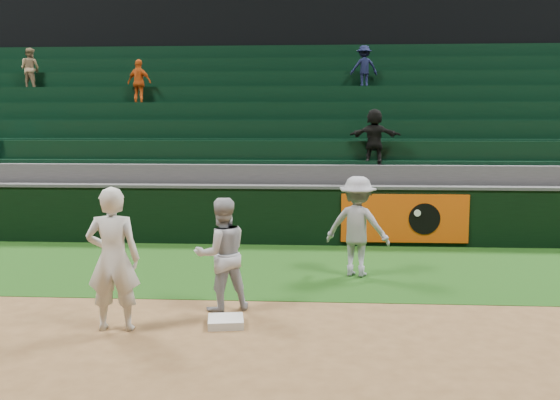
# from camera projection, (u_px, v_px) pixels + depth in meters

# --- Properties ---
(ground) EXTENTS (70.00, 70.00, 0.00)m
(ground) POSITION_uv_depth(u_px,v_px,m) (222.00, 320.00, 8.11)
(ground) COLOR brown
(ground) RESTS_ON ground
(foul_grass) EXTENTS (36.00, 4.20, 0.01)m
(foul_grass) POSITION_uv_depth(u_px,v_px,m) (249.00, 267.00, 11.08)
(foul_grass) COLOR #14380E
(foul_grass) RESTS_ON ground
(upper_deck) EXTENTS (40.00, 12.00, 12.00)m
(upper_deck) POSITION_uv_depth(u_px,v_px,m) (289.00, 35.00, 24.65)
(upper_deck) COLOR black
(upper_deck) RESTS_ON ground
(first_base) EXTENTS (0.51, 0.51, 0.10)m
(first_base) POSITION_uv_depth(u_px,v_px,m) (226.00, 322.00, 7.91)
(first_base) COLOR silver
(first_base) RESTS_ON ground
(first_baseman) EXTENTS (0.69, 0.49, 1.79)m
(first_baseman) POSITION_uv_depth(u_px,v_px,m) (113.00, 259.00, 7.65)
(first_baseman) COLOR silver
(first_baseman) RESTS_ON ground
(baserunner) EXTENTS (0.93, 0.85, 1.55)m
(baserunner) POSITION_uv_depth(u_px,v_px,m) (222.00, 254.00, 8.48)
(baserunner) COLOR #ACAEB7
(baserunner) RESTS_ON ground
(base_coach) EXTENTS (1.21, 0.91, 1.67)m
(base_coach) POSITION_uv_depth(u_px,v_px,m) (357.00, 226.00, 10.36)
(base_coach) COLOR #90929C
(base_coach) RESTS_ON foul_grass
(field_wall) EXTENTS (36.00, 0.45, 1.25)m
(field_wall) POSITION_uv_depth(u_px,v_px,m) (261.00, 214.00, 13.18)
(field_wall) COLOR black
(field_wall) RESTS_ON ground
(stadium_seating) EXTENTS (36.00, 5.95, 4.85)m
(stadium_seating) POSITION_uv_depth(u_px,v_px,m) (273.00, 154.00, 16.78)
(stadium_seating) COLOR #3C3C3F
(stadium_seating) RESTS_ON ground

